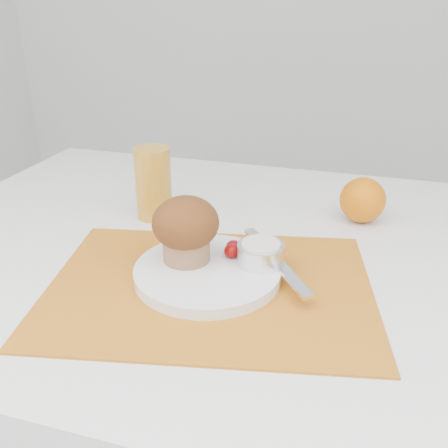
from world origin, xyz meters
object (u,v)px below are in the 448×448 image
(table, at_px, (257,425))
(plate, at_px, (208,272))
(orange, at_px, (363,200))
(juice_glass, at_px, (153,183))
(muffin, at_px, (186,228))

(table, bearing_deg, plate, -116.85)
(table, height_order, plate, plate)
(plate, height_order, orange, orange)
(table, relative_size, orange, 15.30)
(table, height_order, juice_glass, juice_glass)
(plate, height_order, juice_glass, juice_glass)
(plate, xyz_separation_m, muffin, (-0.04, 0.01, 0.06))
(muffin, bearing_deg, juice_glass, 126.53)
(juice_glass, xyz_separation_m, muffin, (0.12, -0.17, 0.01))
(plate, relative_size, orange, 2.60)
(plate, bearing_deg, orange, 53.57)
(table, relative_size, plate, 5.89)
(muffin, bearing_deg, table, 46.97)
(juice_glass, relative_size, muffin, 1.35)
(plate, relative_size, juice_glass, 1.62)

